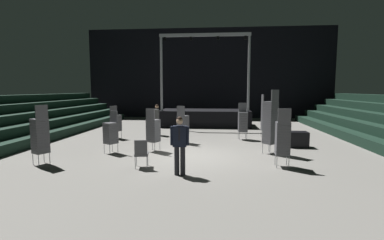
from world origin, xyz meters
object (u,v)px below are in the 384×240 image
object	(u,v)px
man_with_tie	(180,142)
chair_stack_mid_centre	(153,130)
chair_stack_mid_right	(40,135)
chair_stack_rear_left	(183,124)
chair_stack_aisle_right	(272,115)
chair_stack_rear_right	(266,116)
crew_worker_near_stage	(157,118)
loose_chair_near_man	(141,152)
stage_riser	(205,116)
chair_stack_front_right	(283,138)
chair_stack_aisle_left	(116,122)
equipment_road_case	(297,139)
chair_stack_mid_left	(111,132)
chair_stack_rear_centre	(243,121)
chair_stack_front_left	(270,122)

from	to	relation	value
man_with_tie	chair_stack_mid_centre	size ratio (longest dim) A/B	0.99
chair_stack_mid_right	chair_stack_rear_left	size ratio (longest dim) A/B	1.14
chair_stack_mid_right	chair_stack_rear_left	distance (m)	6.13
chair_stack_aisle_right	chair_stack_rear_right	bearing A→B (deg)	175.17
crew_worker_near_stage	loose_chair_near_man	world-z (taller)	crew_worker_near_stage
chair_stack_mid_right	loose_chair_near_man	bearing A→B (deg)	-61.97
chair_stack_rear_right	chair_stack_rear_left	bearing A→B (deg)	-70.38
stage_riser	chair_stack_front_right	xyz separation A→B (m)	(3.04, -10.38, 0.31)
chair_stack_aisle_left	crew_worker_near_stage	size ratio (longest dim) A/B	0.98
chair_stack_mid_right	chair_stack_rear_right	bearing A→B (deg)	-24.89
chair_stack_front_right	chair_stack_rear_right	bearing A→B (deg)	89.12
crew_worker_near_stage	equipment_road_case	size ratio (longest dim) A/B	1.94
chair_stack_front_right	chair_stack_rear_right	distance (m)	5.72
man_with_tie	equipment_road_case	xyz separation A→B (m)	(4.68, 4.60, -0.66)
chair_stack_front_right	chair_stack_aisle_left	world-z (taller)	chair_stack_front_right
man_with_tie	chair_stack_rear_left	distance (m)	5.08
stage_riser	chair_stack_mid_left	world-z (taller)	stage_riser
stage_riser	chair_stack_rear_right	size ratio (longest dim) A/B	2.70
chair_stack_rear_right	loose_chair_near_man	size ratio (longest dim) A/B	2.44
chair_stack_rear_left	chair_stack_aisle_right	xyz separation A→B (m)	(4.82, 3.41, 0.21)
stage_riser	equipment_road_case	size ratio (longest dim) A/B	6.92
chair_stack_mid_right	chair_stack_mid_left	bearing A→B (deg)	-13.25
crew_worker_near_stage	loose_chair_near_man	bearing A→B (deg)	-1.67
chair_stack_rear_centre	chair_stack_aisle_right	bearing A→B (deg)	-135.05
chair_stack_rear_centre	equipment_road_case	xyz separation A→B (m)	(2.27, -1.70, -0.60)
chair_stack_mid_right	equipment_road_case	xyz separation A→B (m)	(9.57, 3.86, -0.68)
chair_stack_aisle_left	loose_chair_near_man	distance (m)	6.00
chair_stack_aisle_right	crew_worker_near_stage	xyz separation A→B (m)	(-6.55, -1.21, -0.12)
chair_stack_front_right	chair_stack_rear_centre	world-z (taller)	chair_stack_front_right
chair_stack_front_right	equipment_road_case	world-z (taller)	chair_stack_front_right
chair_stack_mid_centre	chair_stack_aisle_left	size ratio (longest dim) A/B	1.05
chair_stack_mid_right	chair_stack_aisle_right	world-z (taller)	chair_stack_aisle_right
crew_worker_near_stage	loose_chair_near_man	distance (m)	6.67
chair_stack_mid_centre	chair_stack_aisle_left	bearing A→B (deg)	155.12
chair_stack_rear_right	chair_stack_aisle_left	xyz separation A→B (m)	(-7.84, -0.96, -0.29)
chair_stack_mid_left	chair_stack_rear_right	xyz separation A→B (m)	(6.82, 4.27, 0.29)
stage_riser	chair_stack_aisle_left	xyz separation A→B (m)	(-4.41, -5.64, 0.19)
chair_stack_front_right	chair_stack_mid_centre	xyz separation A→B (m)	(-4.81, 1.95, -0.08)
chair_stack_mid_right	chair_stack_rear_left	xyz separation A→B (m)	(4.36, 4.31, -0.13)
chair_stack_front_right	chair_stack_rear_left	distance (m)	5.41
chair_stack_aisle_right	chair_stack_mid_right	bearing A→B (deg)	146.94
chair_stack_rear_left	chair_stack_rear_centre	xyz separation A→B (m)	(2.94, 1.25, 0.04)
chair_stack_front_right	equipment_road_case	xyz separation A→B (m)	(1.41, 3.40, -0.64)
chair_stack_front_left	crew_worker_near_stage	world-z (taller)	chair_stack_front_left
loose_chair_near_man	chair_stack_mid_left	bearing A→B (deg)	122.16
man_with_tie	chair_stack_front_left	xyz separation A→B (m)	(3.21, 3.15, 0.27)
chair_stack_mid_right	man_with_tie	bearing A→B (deg)	-69.27
stage_riser	chair_stack_aisle_right	bearing A→B (deg)	-37.60
chair_stack_mid_right	chair_stack_aisle_left	xyz separation A→B (m)	(0.71, 5.20, -0.17)
chair_stack_front_right	chair_stack_rear_left	world-z (taller)	chair_stack_front_right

